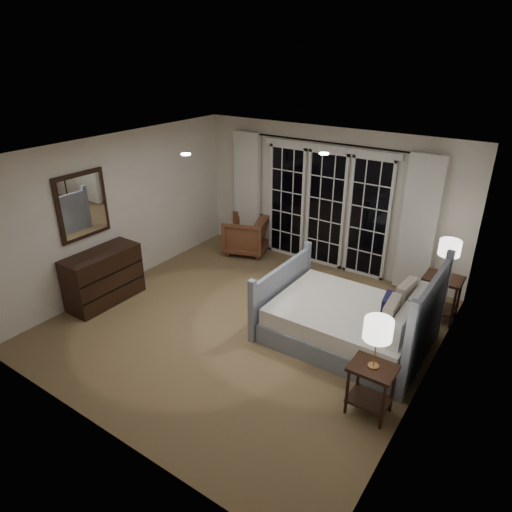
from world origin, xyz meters
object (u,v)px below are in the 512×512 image
Objects in this scene: bed at (351,321)px; dresser at (103,277)px; nightstand_left at (371,383)px; nightstand_right at (441,292)px; lamp_left at (378,330)px; armchair at (246,235)px; lamp_right at (450,248)px.

bed is 3.83m from dresser.
nightstand_left is 0.91× the size of nightstand_right.
bed is 3.08× the size of nightstand_right.
armchair is (-3.63, 2.77, -0.73)m from lamp_left.
armchair is at bearing 174.50° from lamp_right.
lamp_right is at bearing 87.07° from nightstand_left.
lamp_left is 1.01× the size of lamp_right.
nightstand_left is 1.09× the size of lamp_right.
lamp_right reaches higher than nightstand_left.
nightstand_left is (0.73, -1.14, 0.09)m from bed.
lamp_left is 0.74× the size of armchair.
lamp_right reaches higher than nightstand_right.
lamp_left is 0.49× the size of dresser.
lamp_right is (-0.00, -0.00, 0.69)m from nightstand_right.
bed reaches higher than armchair.
dresser is at bearing -179.55° from nightstand_left.
bed is 1.77× the size of dresser.
armchair is at bearing 142.66° from nightstand_left.
bed is 1.35m from nightstand_left.
lamp_left reaches higher than nightstand_right.
bed is at bearing 41.51° from armchair.
dresser is (-0.75, -2.80, 0.06)m from armchair.
dresser is (-4.38, -0.03, 0.01)m from nightstand_left.
lamp_right is 0.48× the size of dresser.
armchair is (-3.75, 0.36, -0.79)m from lamp_right.
nightstand_right is 0.69m from lamp_right.
lamp_right is 3.85m from armchair.
nightstand_left is 2.52m from lamp_right.
dresser is at bearing -151.50° from lamp_right.
dresser is at bearing -151.50° from nightstand_right.
nightstand_right is 5.12m from dresser.
lamp_left reaches higher than nightstand_left.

